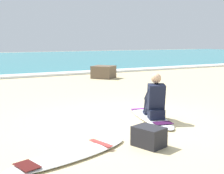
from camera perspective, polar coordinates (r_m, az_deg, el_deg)
name	(u,v)px	position (r m, az deg, el deg)	size (l,w,h in m)	color
ground_plane	(127,121)	(6.63, 2.74, -6.22)	(80.00, 80.00, 0.00)	beige
breaking_foam	(25,76)	(15.07, -15.72, 2.03)	(80.00, 0.90, 0.11)	white
surfboard_main	(150,116)	(6.91, 6.92, -5.36)	(1.05, 2.29, 0.08)	silver
surfer_seated	(155,101)	(6.61, 7.93, -2.48)	(0.57, 0.77, 0.95)	black
surfboard_spare_near	(70,155)	(4.68, -7.76, -12.24)	(2.23, 1.07, 0.08)	white
shoreline_rock	(104,72)	(13.97, -1.56, 2.78)	(0.91, 0.86, 0.56)	brown
beach_bag	(149,137)	(5.09, 6.79, -9.04)	(0.36, 0.48, 0.32)	#232328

